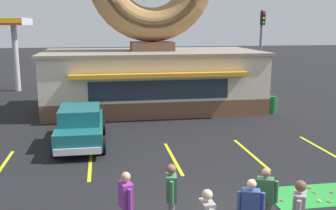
{
  "coord_description": "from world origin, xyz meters",
  "views": [
    {
      "loc": [
        -2.54,
        -8.57,
        4.81
      ],
      "look_at": [
        -0.24,
        5.0,
        2.0
      ],
      "focal_mm": 42.0,
      "sensor_mm": 36.0,
      "label": 1
    }
  ],
  "objects_px": {
    "pedestrian_blue_sweater_man": "(265,197)",
    "trash_bin": "(271,104)",
    "golf_ball": "(306,196)",
    "pedestrian_leather_jacket_man": "(126,203)",
    "traffic_light_pole": "(261,41)",
    "pedestrian_crossing_woman": "(171,196)",
    "car_teal": "(80,124)",
    "pedestrian_beanie_man": "(251,210)"
  },
  "relations": [
    {
      "from": "pedestrian_blue_sweater_man",
      "to": "pedestrian_crossing_woman",
      "type": "xyz_separation_m",
      "value": [
        -2.15,
        0.32,
        0.07
      ]
    },
    {
      "from": "pedestrian_crossing_woman",
      "to": "trash_bin",
      "type": "xyz_separation_m",
      "value": [
        7.72,
        11.7,
        -0.45
      ]
    },
    {
      "from": "pedestrian_blue_sweater_man",
      "to": "pedestrian_crossing_woman",
      "type": "height_order",
      "value": "pedestrian_crossing_woman"
    },
    {
      "from": "pedestrian_blue_sweater_man",
      "to": "pedestrian_leather_jacket_man",
      "type": "distance_m",
      "value": 3.2
    },
    {
      "from": "pedestrian_crossing_woman",
      "to": "traffic_light_pole",
      "type": "relative_size",
      "value": 0.29
    },
    {
      "from": "car_teal",
      "to": "pedestrian_blue_sweater_man",
      "type": "distance_m",
      "value": 9.02
    },
    {
      "from": "pedestrian_blue_sweater_man",
      "to": "pedestrian_crossing_woman",
      "type": "bearing_deg",
      "value": 171.55
    },
    {
      "from": "pedestrian_crossing_woman",
      "to": "trash_bin",
      "type": "distance_m",
      "value": 14.03
    },
    {
      "from": "pedestrian_blue_sweater_man",
      "to": "pedestrian_beanie_man",
      "type": "height_order",
      "value": "pedestrian_blue_sweater_man"
    },
    {
      "from": "pedestrian_leather_jacket_man",
      "to": "trash_bin",
      "type": "height_order",
      "value": "pedestrian_leather_jacket_man"
    },
    {
      "from": "pedestrian_blue_sweater_man",
      "to": "pedestrian_crossing_woman",
      "type": "relative_size",
      "value": 0.94
    },
    {
      "from": "pedestrian_crossing_woman",
      "to": "trash_bin",
      "type": "bearing_deg",
      "value": 56.59
    },
    {
      "from": "golf_ball",
      "to": "pedestrian_leather_jacket_man",
      "type": "distance_m",
      "value": 5.45
    },
    {
      "from": "golf_ball",
      "to": "pedestrian_beanie_man",
      "type": "relative_size",
      "value": 0.03
    },
    {
      "from": "pedestrian_leather_jacket_man",
      "to": "golf_ball",
      "type": "bearing_deg",
      "value": 15.58
    },
    {
      "from": "golf_ball",
      "to": "pedestrian_leather_jacket_man",
      "type": "relative_size",
      "value": 0.03
    },
    {
      "from": "pedestrian_leather_jacket_man",
      "to": "pedestrian_crossing_woman",
      "type": "relative_size",
      "value": 0.97
    },
    {
      "from": "car_teal",
      "to": "pedestrian_crossing_woman",
      "type": "height_order",
      "value": "pedestrian_crossing_woman"
    },
    {
      "from": "pedestrian_leather_jacket_man",
      "to": "pedestrian_beanie_man",
      "type": "bearing_deg",
      "value": -14.8
    },
    {
      "from": "car_teal",
      "to": "pedestrian_leather_jacket_man",
      "type": "height_order",
      "value": "pedestrian_leather_jacket_man"
    },
    {
      "from": "golf_ball",
      "to": "pedestrian_beanie_man",
      "type": "xyz_separation_m",
      "value": [
        -2.54,
        -2.14,
        0.82
      ]
    },
    {
      "from": "pedestrian_crossing_woman",
      "to": "golf_ball",
      "type": "bearing_deg",
      "value": 17.24
    },
    {
      "from": "pedestrian_blue_sweater_man",
      "to": "trash_bin",
      "type": "relative_size",
      "value": 1.64
    },
    {
      "from": "pedestrian_beanie_man",
      "to": "traffic_light_pole",
      "type": "bearing_deg",
      "value": 67.03
    },
    {
      "from": "pedestrian_blue_sweater_man",
      "to": "traffic_light_pole",
      "type": "distance_m",
      "value": 19.39
    },
    {
      "from": "pedestrian_blue_sweater_man",
      "to": "pedestrian_leather_jacket_man",
      "type": "xyz_separation_m",
      "value": [
        -3.2,
        0.16,
        0.04
      ]
    },
    {
      "from": "golf_ball",
      "to": "pedestrian_leather_jacket_man",
      "type": "height_order",
      "value": "pedestrian_leather_jacket_man"
    },
    {
      "from": "pedestrian_blue_sweater_man",
      "to": "trash_bin",
      "type": "height_order",
      "value": "pedestrian_blue_sweater_man"
    },
    {
      "from": "car_teal",
      "to": "pedestrian_blue_sweater_man",
      "type": "xyz_separation_m",
      "value": [
        4.57,
        -7.78,
        0.01
      ]
    },
    {
      "from": "car_teal",
      "to": "pedestrian_crossing_woman",
      "type": "xyz_separation_m",
      "value": [
        2.42,
        -7.46,
        0.08
      ]
    },
    {
      "from": "car_teal",
      "to": "pedestrian_crossing_woman",
      "type": "relative_size",
      "value": 2.68
    },
    {
      "from": "pedestrian_blue_sweater_man",
      "to": "pedestrian_crossing_woman",
      "type": "distance_m",
      "value": 2.18
    },
    {
      "from": "car_teal",
      "to": "trash_bin",
      "type": "distance_m",
      "value": 10.99
    },
    {
      "from": "pedestrian_leather_jacket_man",
      "to": "trash_bin",
      "type": "distance_m",
      "value": 14.76
    },
    {
      "from": "car_teal",
      "to": "traffic_light_pole",
      "type": "relative_size",
      "value": 0.79
    },
    {
      "from": "golf_ball",
      "to": "car_teal",
      "type": "relative_size",
      "value": 0.01
    },
    {
      "from": "golf_ball",
      "to": "traffic_light_pole",
      "type": "xyz_separation_m",
      "value": [
        5.22,
        16.17,
        3.66
      ]
    },
    {
      "from": "pedestrian_blue_sweater_man",
      "to": "pedestrian_leather_jacket_man",
      "type": "height_order",
      "value": "pedestrian_leather_jacket_man"
    },
    {
      "from": "pedestrian_beanie_man",
      "to": "car_teal",
      "type": "bearing_deg",
      "value": 115.72
    },
    {
      "from": "pedestrian_leather_jacket_man",
      "to": "traffic_light_pole",
      "type": "distance_m",
      "value": 20.65
    },
    {
      "from": "pedestrian_leather_jacket_man",
      "to": "pedestrian_crossing_woman",
      "type": "distance_m",
      "value": 1.06
    },
    {
      "from": "trash_bin",
      "to": "pedestrian_crossing_woman",
      "type": "bearing_deg",
      "value": -123.41
    }
  ]
}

